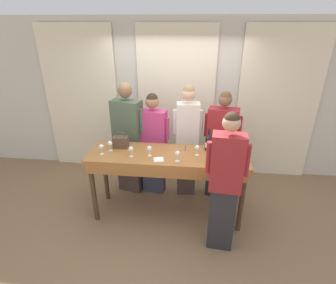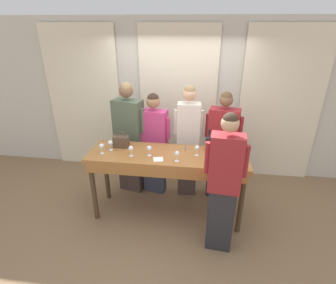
{
  "view_description": "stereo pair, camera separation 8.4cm",
  "coord_description": "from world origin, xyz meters",
  "px_view_note": "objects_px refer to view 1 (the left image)",
  "views": [
    {
      "loc": [
        0.36,
        -3.21,
        2.69
      ],
      "look_at": [
        0.0,
        0.07,
        1.17
      ],
      "focal_mm": 28.0,
      "sensor_mm": 36.0,
      "label": 1
    },
    {
      "loc": [
        0.44,
        -3.2,
        2.69
      ],
      "look_at": [
        0.0,
        0.07,
        1.17
      ],
      "focal_mm": 28.0,
      "sensor_mm": 36.0,
      "label": 2
    }
  ],
  "objects_px": {
    "guest_cream_sweater": "(187,140)",
    "wine_glass_center_right": "(149,149)",
    "tasting_bar": "(167,162)",
    "wine_glass_front_right": "(239,151)",
    "host_pouring": "(225,184)",
    "wine_bottle": "(208,143)",
    "wine_glass_center_left": "(131,149)",
    "wine_glass_back_mid": "(197,148)",
    "guest_pink_top": "(153,144)",
    "handbag": "(121,142)",
    "wine_glass_front_mid": "(233,151)",
    "wine_glass_back_left": "(101,147)",
    "guest_olive_jacket": "(128,139)",
    "wine_glass_front_left": "(110,144)",
    "wine_glass_center_mid": "(178,154)",
    "guest_striped_shirt": "(221,146)"
  },
  "relations": [
    {
      "from": "wine_bottle",
      "to": "guest_olive_jacket",
      "type": "distance_m",
      "value": 1.34
    },
    {
      "from": "wine_glass_back_mid",
      "to": "guest_pink_top",
      "type": "height_order",
      "value": "guest_pink_top"
    },
    {
      "from": "wine_glass_center_left",
      "to": "guest_olive_jacket",
      "type": "bearing_deg",
      "value": 107.73
    },
    {
      "from": "wine_bottle",
      "to": "wine_glass_front_mid",
      "type": "height_order",
      "value": "wine_bottle"
    },
    {
      "from": "guest_cream_sweater",
      "to": "wine_glass_center_left",
      "type": "bearing_deg",
      "value": -135.9
    },
    {
      "from": "wine_glass_front_mid",
      "to": "wine_glass_back_left",
      "type": "height_order",
      "value": "same"
    },
    {
      "from": "host_pouring",
      "to": "guest_olive_jacket",
      "type": "bearing_deg",
      "value": 141.85
    },
    {
      "from": "guest_cream_sweater",
      "to": "host_pouring",
      "type": "height_order",
      "value": "guest_cream_sweater"
    },
    {
      "from": "wine_glass_center_right",
      "to": "guest_pink_top",
      "type": "xyz_separation_m",
      "value": [
        -0.06,
        0.66,
        -0.24
      ]
    },
    {
      "from": "wine_glass_center_right",
      "to": "guest_striped_shirt",
      "type": "relative_size",
      "value": 0.08
    },
    {
      "from": "wine_glass_front_left",
      "to": "guest_olive_jacket",
      "type": "distance_m",
      "value": 0.61
    },
    {
      "from": "wine_glass_center_left",
      "to": "wine_glass_front_left",
      "type": "bearing_deg",
      "value": 157.77
    },
    {
      "from": "tasting_bar",
      "to": "handbag",
      "type": "xyz_separation_m",
      "value": [
        -0.7,
        0.15,
        0.2
      ]
    },
    {
      "from": "wine_bottle",
      "to": "guest_cream_sweater",
      "type": "xyz_separation_m",
      "value": [
        -0.31,
        0.4,
        -0.16
      ]
    },
    {
      "from": "wine_bottle",
      "to": "wine_glass_back_left",
      "type": "relative_size",
      "value": 2.19
    },
    {
      "from": "wine_glass_center_left",
      "to": "wine_glass_center_mid",
      "type": "height_order",
      "value": "same"
    },
    {
      "from": "tasting_bar",
      "to": "wine_glass_front_right",
      "type": "distance_m",
      "value": 0.99
    },
    {
      "from": "wine_glass_front_right",
      "to": "wine_glass_center_left",
      "type": "height_order",
      "value": "same"
    },
    {
      "from": "wine_bottle",
      "to": "handbag",
      "type": "height_order",
      "value": "wine_bottle"
    },
    {
      "from": "wine_glass_front_right",
      "to": "guest_cream_sweater",
      "type": "distance_m",
      "value": 0.94
    },
    {
      "from": "guest_cream_sweater",
      "to": "wine_glass_center_right",
      "type": "bearing_deg",
      "value": -126.33
    },
    {
      "from": "wine_bottle",
      "to": "host_pouring",
      "type": "bearing_deg",
      "value": -75.82
    },
    {
      "from": "wine_glass_center_left",
      "to": "wine_glass_front_right",
      "type": "bearing_deg",
      "value": 4.7
    },
    {
      "from": "wine_bottle",
      "to": "wine_glass_center_mid",
      "type": "xyz_separation_m",
      "value": [
        -0.41,
        -0.37,
        -0.01
      ]
    },
    {
      "from": "wine_glass_center_left",
      "to": "wine_glass_center_right",
      "type": "height_order",
      "value": "same"
    },
    {
      "from": "tasting_bar",
      "to": "wine_glass_center_mid",
      "type": "height_order",
      "value": "wine_glass_center_mid"
    },
    {
      "from": "wine_glass_front_mid",
      "to": "wine_glass_back_left",
      "type": "xyz_separation_m",
      "value": [
        -1.78,
        -0.09,
        -0.0
      ]
    },
    {
      "from": "wine_glass_center_right",
      "to": "guest_cream_sweater",
      "type": "xyz_separation_m",
      "value": [
        0.49,
        0.66,
        -0.15
      ]
    },
    {
      "from": "wine_glass_back_left",
      "to": "guest_olive_jacket",
      "type": "xyz_separation_m",
      "value": [
        0.19,
        0.69,
        -0.17
      ]
    },
    {
      "from": "guest_olive_jacket",
      "to": "wine_glass_front_left",
      "type": "bearing_deg",
      "value": -100.84
    },
    {
      "from": "guest_pink_top",
      "to": "wine_glass_center_left",
      "type": "bearing_deg",
      "value": -104.51
    },
    {
      "from": "wine_glass_center_left",
      "to": "guest_cream_sweater",
      "type": "distance_m",
      "value": 1.03
    },
    {
      "from": "tasting_bar",
      "to": "wine_glass_front_left",
      "type": "distance_m",
      "value": 0.85
    },
    {
      "from": "wine_glass_center_right",
      "to": "guest_olive_jacket",
      "type": "xyz_separation_m",
      "value": [
        -0.47,
        0.66,
        -0.17
      ]
    },
    {
      "from": "handbag",
      "to": "wine_glass_front_mid",
      "type": "height_order",
      "value": "handbag"
    },
    {
      "from": "wine_glass_back_left",
      "to": "wine_bottle",
      "type": "bearing_deg",
      "value": 10.97
    },
    {
      "from": "wine_glass_front_mid",
      "to": "wine_glass_center_left",
      "type": "bearing_deg",
      "value": -175.4
    },
    {
      "from": "wine_bottle",
      "to": "wine_glass_center_right",
      "type": "relative_size",
      "value": 2.19
    },
    {
      "from": "guest_olive_jacket",
      "to": "guest_pink_top",
      "type": "relative_size",
      "value": 1.09
    },
    {
      "from": "wine_glass_back_left",
      "to": "guest_olive_jacket",
      "type": "height_order",
      "value": "guest_olive_jacket"
    },
    {
      "from": "wine_glass_front_left",
      "to": "wine_glass_center_mid",
      "type": "bearing_deg",
      "value": -11.77
    },
    {
      "from": "wine_glass_front_right",
      "to": "wine_glass_center_mid",
      "type": "relative_size",
      "value": 1.0
    },
    {
      "from": "wine_glass_front_right",
      "to": "wine_glass_center_left",
      "type": "distance_m",
      "value": 1.45
    },
    {
      "from": "wine_glass_front_left",
      "to": "guest_olive_jacket",
      "type": "bearing_deg",
      "value": 79.16
    },
    {
      "from": "wine_glass_front_mid",
      "to": "wine_glass_back_mid",
      "type": "bearing_deg",
      "value": 176.95
    },
    {
      "from": "wine_bottle",
      "to": "wine_glass_back_left",
      "type": "distance_m",
      "value": 1.49
    },
    {
      "from": "wine_glass_center_left",
      "to": "wine_glass_center_right",
      "type": "xyz_separation_m",
      "value": [
        0.24,
        0.04,
        0.0
      ]
    },
    {
      "from": "tasting_bar",
      "to": "guest_olive_jacket",
      "type": "relative_size",
      "value": 1.18
    },
    {
      "from": "wine_glass_center_right",
      "to": "wine_glass_back_left",
      "type": "distance_m",
      "value": 0.66
    },
    {
      "from": "tasting_bar",
      "to": "wine_glass_back_left",
      "type": "bearing_deg",
      "value": -174.38
    }
  ]
}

